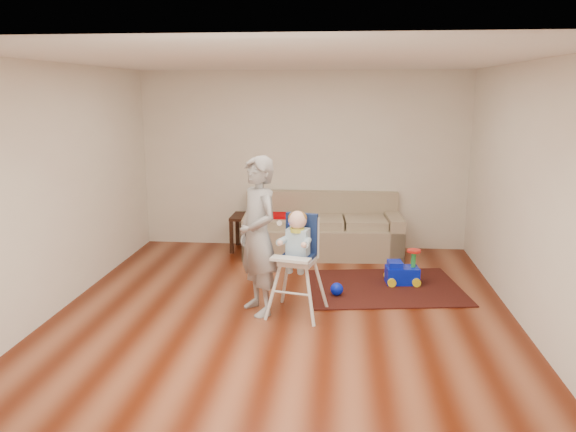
# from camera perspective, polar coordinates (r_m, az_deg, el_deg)

# --- Properties ---
(ground) EXTENTS (5.50, 5.50, 0.00)m
(ground) POSITION_cam_1_polar(r_m,az_deg,el_deg) (6.32, -0.36, -9.68)
(ground) COLOR #4A1506
(ground) RESTS_ON ground
(room_envelope) EXTENTS (5.04, 5.52, 2.72)m
(room_envelope) POSITION_cam_1_polar(r_m,az_deg,el_deg) (6.39, 0.11, 7.92)
(room_envelope) COLOR silver
(room_envelope) RESTS_ON ground
(sofa) EXTENTS (2.37, 1.09, 0.89)m
(sofa) POSITION_cam_1_polar(r_m,az_deg,el_deg) (8.35, 3.49, -0.91)
(sofa) COLOR gray
(sofa) RESTS_ON ground
(side_table) EXTENTS (0.54, 0.54, 0.54)m
(side_table) POSITION_cam_1_polar(r_m,az_deg,el_deg) (8.64, -3.91, -1.67)
(side_table) COLOR black
(side_table) RESTS_ON ground
(area_rug) EXTENTS (2.06, 1.67, 0.02)m
(area_rug) POSITION_cam_1_polar(r_m,az_deg,el_deg) (7.14, 9.70, -7.14)
(area_rug) COLOR black
(area_rug) RESTS_ON ground
(ride_on_toy) EXTENTS (0.43, 0.33, 0.44)m
(ride_on_toy) POSITION_cam_1_polar(r_m,az_deg,el_deg) (7.24, 11.55, -5.03)
(ride_on_toy) COLOR #071BE4
(ride_on_toy) RESTS_ON area_rug
(toy_ball) EXTENTS (0.15, 0.15, 0.15)m
(toy_ball) POSITION_cam_1_polar(r_m,az_deg,el_deg) (6.75, 4.98, -7.41)
(toy_ball) COLOR #071BE4
(toy_ball) RESTS_ON area_rug
(high_chair) EXTENTS (0.65, 0.65, 1.17)m
(high_chair) POSITION_cam_1_polar(r_m,az_deg,el_deg) (6.08, 0.94, -4.98)
(high_chair) COLOR silver
(high_chair) RESTS_ON ground
(adult) EXTENTS (0.70, 0.75, 1.73)m
(adult) POSITION_cam_1_polar(r_m,az_deg,el_deg) (6.06, -3.07, -2.06)
(adult) COLOR gray
(adult) RESTS_ON ground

